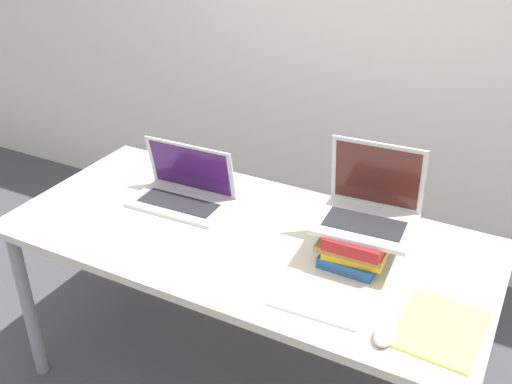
{
  "coord_description": "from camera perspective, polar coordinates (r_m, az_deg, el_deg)",
  "views": [
    {
      "loc": [
        0.86,
        -1.15,
        1.87
      ],
      "look_at": [
        0.04,
        0.4,
        0.91
      ],
      "focal_mm": 42.0,
      "sensor_mm": 36.0,
      "label": 1
    }
  ],
  "objects": [
    {
      "name": "wireless_keyboard",
      "position": [
        1.79,
        5.72,
        -10.78
      ],
      "size": [
        0.28,
        0.12,
        0.01
      ],
      "color": "silver",
      "rests_on": "desk"
    },
    {
      "name": "book_stack",
      "position": [
        1.98,
        9.83,
        -4.59
      ],
      "size": [
        0.23,
        0.28,
        0.13
      ],
      "color": "#235693",
      "rests_on": "desk"
    },
    {
      "name": "laptop_on_books",
      "position": [
        1.95,
        10.73,
        -1.45
      ],
      "size": [
        0.32,
        0.26,
        0.25
      ],
      "color": "silver",
      "rests_on": "book_stack"
    },
    {
      "name": "notepad",
      "position": [
        1.79,
        17.12,
        -12.33
      ],
      "size": [
        0.24,
        0.29,
        0.01
      ],
      "color": "#EFE066",
      "rests_on": "desk"
    },
    {
      "name": "laptop_left",
      "position": [
        2.3,
        -6.9,
        0.07
      ],
      "size": [
        0.38,
        0.23,
        0.23
      ],
      "color": "#B2B2B7",
      "rests_on": "desk"
    },
    {
      "name": "mouse",
      "position": [
        1.72,
        12.24,
        -13.06
      ],
      "size": [
        0.06,
        0.11,
        0.03
      ],
      "color": "#B2B2B7",
      "rests_on": "desk"
    },
    {
      "name": "desk",
      "position": [
        2.15,
        -0.95,
        -5.56
      ],
      "size": [
        1.71,
        0.8,
        0.73
      ],
      "color": "beige",
      "rests_on": "ground_plane"
    }
  ]
}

